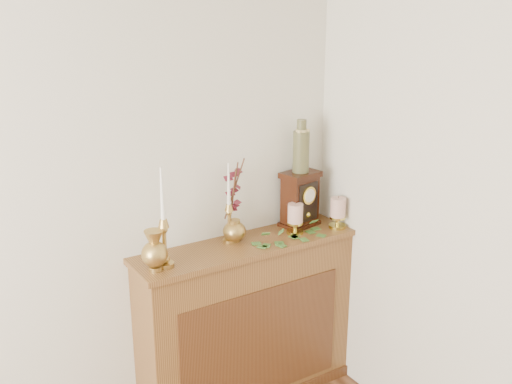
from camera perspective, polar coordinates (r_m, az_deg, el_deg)
console_shelf at (r=3.36m, az=-0.82°, el=-12.63°), size 1.24×0.34×0.93m
candlestick_left at (r=2.84m, az=-8.75°, el=-4.09°), size 0.08×0.08×0.49m
candlestick_center at (r=3.10m, az=-2.58°, el=-2.39°), size 0.07×0.07×0.43m
bud_vase at (r=2.82m, az=-9.64°, el=-5.58°), size 0.12×0.12×0.20m
ginger_jar at (r=3.11m, az=-2.19°, el=-1.03°), size 0.18×0.20×0.45m
pillar_candle_left at (r=3.24m, az=3.76°, el=-2.39°), size 0.09×0.09×0.18m
pillar_candle_right at (r=3.34m, az=7.81°, el=-1.82°), size 0.10×0.10×0.18m
ivy_garland at (r=3.22m, az=3.47°, el=-4.01°), size 0.42×0.20×0.08m
mantel_clock at (r=3.33m, az=4.24°, el=-0.71°), size 0.23×0.18×0.31m
ceramic_vase at (r=3.26m, az=4.32°, el=4.12°), size 0.09×0.09×0.29m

